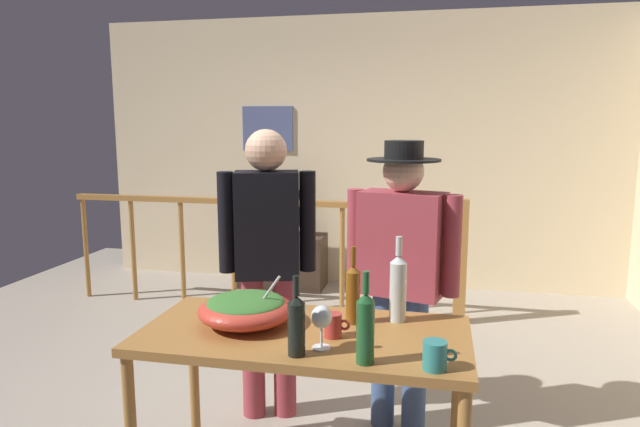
# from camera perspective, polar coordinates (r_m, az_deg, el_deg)

# --- Properties ---
(ground_plane) EXTENTS (7.06, 7.06, 0.00)m
(ground_plane) POSITION_cam_1_polar(r_m,az_deg,el_deg) (3.62, -3.08, -18.47)
(ground_plane) COLOR #9E9384
(back_wall) EXTENTS (5.43, 0.10, 2.75)m
(back_wall) POSITION_cam_1_polar(r_m,az_deg,el_deg) (5.82, 3.66, 6.23)
(back_wall) COLOR beige
(back_wall) RESTS_ON ground_plane
(framed_picture) EXTENTS (0.54, 0.03, 0.46)m
(framed_picture) POSITION_cam_1_polar(r_m,az_deg,el_deg) (5.96, -5.36, 8.63)
(framed_picture) COLOR #4D5985
(stair_railing) EXTENTS (3.61, 0.10, 1.06)m
(stair_railing) POSITION_cam_1_polar(r_m,az_deg,el_deg) (4.91, -0.76, -2.73)
(stair_railing) COLOR #9E6B33
(stair_railing) RESTS_ON ground_plane
(tv_console) EXTENTS (0.90, 0.40, 0.55)m
(tv_console) POSITION_cam_1_polar(r_m,az_deg,el_deg) (5.80, -3.97, -4.80)
(tv_console) COLOR #38281E
(tv_console) RESTS_ON ground_plane
(flat_screen_tv) EXTENTS (0.62, 0.12, 0.47)m
(flat_screen_tv) POSITION_cam_1_polar(r_m,az_deg,el_deg) (5.66, -4.12, 0.51)
(flat_screen_tv) COLOR black
(flat_screen_tv) RESTS_ON tv_console
(serving_table) EXTENTS (1.42, 0.69, 0.79)m
(serving_table) POSITION_cam_1_polar(r_m,az_deg,el_deg) (2.51, -1.63, -13.67)
(serving_table) COLOR #9E6B33
(serving_table) RESTS_ON ground_plane
(salad_bowl) EXTENTS (0.43, 0.43, 0.23)m
(salad_bowl) POSITION_cam_1_polar(r_m,az_deg,el_deg) (2.55, -7.58, -9.57)
(salad_bowl) COLOR #CC3D2D
(salad_bowl) RESTS_ON serving_table
(wine_glass) EXTENTS (0.08, 0.08, 0.18)m
(wine_glass) POSITION_cam_1_polar(r_m,az_deg,el_deg) (2.25, 0.15, -10.68)
(wine_glass) COLOR silver
(wine_glass) RESTS_ON serving_table
(wine_bottle_amber) EXTENTS (0.07, 0.07, 0.35)m
(wine_bottle_amber) POSITION_cam_1_polar(r_m,az_deg,el_deg) (2.53, 3.38, -8.08)
(wine_bottle_amber) COLOR brown
(wine_bottle_amber) RESTS_ON serving_table
(wine_bottle_dark) EXTENTS (0.07, 0.07, 0.32)m
(wine_bottle_dark) POSITION_cam_1_polar(r_m,az_deg,el_deg) (2.19, -2.42, -11.19)
(wine_bottle_dark) COLOR black
(wine_bottle_dark) RESTS_ON serving_table
(wine_bottle_green) EXTENTS (0.07, 0.07, 0.36)m
(wine_bottle_green) POSITION_cam_1_polar(r_m,az_deg,el_deg) (2.13, 4.66, -11.43)
(wine_bottle_green) COLOR #1E5628
(wine_bottle_green) RESTS_ON serving_table
(wine_bottle_clear) EXTENTS (0.08, 0.08, 0.39)m
(wine_bottle_clear) POSITION_cam_1_polar(r_m,az_deg,el_deg) (2.57, 7.97, -7.41)
(wine_bottle_clear) COLOR silver
(wine_bottle_clear) RESTS_ON serving_table
(mug_red) EXTENTS (0.11, 0.07, 0.10)m
(mug_red) POSITION_cam_1_polar(r_m,az_deg,el_deg) (2.39, 1.38, -11.34)
(mug_red) COLOR #B7332D
(mug_red) RESTS_ON serving_table
(mug_teal) EXTENTS (0.13, 0.09, 0.11)m
(mug_teal) POSITION_cam_1_polar(r_m,az_deg,el_deg) (2.15, 11.69, -14.00)
(mug_teal) COLOR teal
(mug_teal) RESTS_ON serving_table
(person_standing_left) EXTENTS (0.52, 0.31, 1.65)m
(person_standing_left) POSITION_cam_1_polar(r_m,az_deg,el_deg) (3.14, -5.38, -3.97)
(person_standing_left) COLOR #9E3842
(person_standing_left) RESTS_ON ground_plane
(person_standing_right) EXTENTS (0.61, 0.38, 1.59)m
(person_standing_right) POSITION_cam_1_polar(r_m,az_deg,el_deg) (3.01, 8.29, -4.99)
(person_standing_right) COLOR #3D5684
(person_standing_right) RESTS_ON ground_plane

